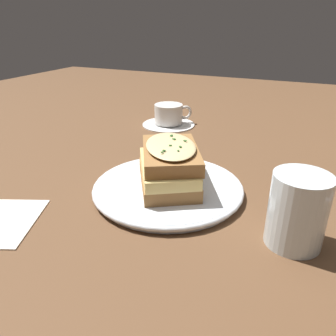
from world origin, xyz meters
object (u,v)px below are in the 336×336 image
(sandwich, at_px, (169,165))
(napkin, at_px, (0,221))
(dinner_plate, at_px, (168,188))
(teacup_with_saucer, at_px, (169,117))
(water_glass, at_px, (297,210))

(sandwich, bearing_deg, napkin, 134.80)
(dinner_plate, relative_size, teacup_with_saucer, 1.77)
(sandwich, xyz_separation_m, teacup_with_saucer, (0.36, 0.16, -0.03))
(teacup_with_saucer, height_order, water_glass, water_glass)
(water_glass, bearing_deg, dinner_plate, 74.28)
(dinner_plate, bearing_deg, water_glass, -105.72)
(dinner_plate, distance_m, teacup_with_saucer, 0.39)
(dinner_plate, distance_m, water_glass, 0.22)
(teacup_with_saucer, distance_m, napkin, 0.55)
(teacup_with_saucer, bearing_deg, napkin, -134.23)
(teacup_with_saucer, bearing_deg, water_glass, -89.41)
(teacup_with_saucer, height_order, napkin, teacup_with_saucer)
(water_glass, distance_m, napkin, 0.42)
(napkin, bearing_deg, sandwich, -45.20)
(dinner_plate, distance_m, napkin, 0.27)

